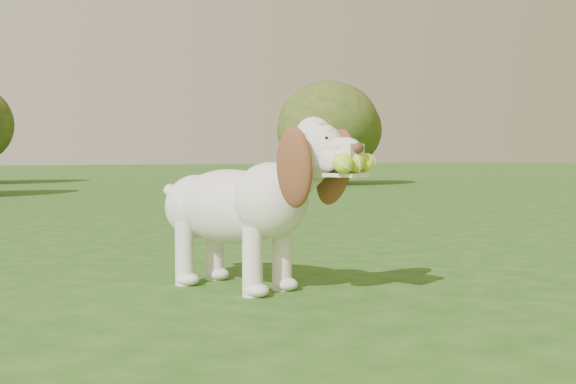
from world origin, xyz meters
name	(u,v)px	position (x,y,z in m)	size (l,w,h in m)	color
ground	(167,285)	(0.00, 0.00, 0.00)	(80.00, 80.00, 0.00)	#1E4B15
dog	(247,200)	(0.29, -0.30, 0.42)	(0.72, 1.17, 0.79)	silver
shrub_f	(328,124)	(6.46, 9.32, 1.24)	(2.04, 2.04, 2.12)	#382314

